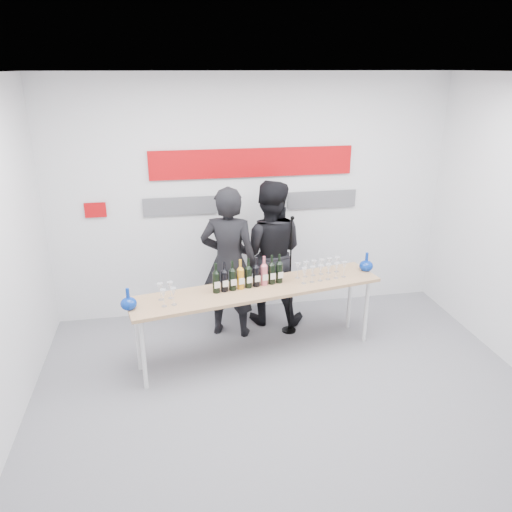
{
  "coord_description": "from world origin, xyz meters",
  "views": [
    {
      "loc": [
        -1.06,
        -4.0,
        3.04
      ],
      "look_at": [
        -0.16,
        0.89,
        1.15
      ],
      "focal_mm": 35.0,
      "sensor_mm": 36.0,
      "label": 1
    }
  ],
  "objects_px": {
    "presenter_right": "(269,253)",
    "mic_stand": "(290,298)",
    "tasting_table": "(258,293)",
    "presenter_left": "(229,263)"
  },
  "relations": [
    {
      "from": "presenter_left",
      "to": "presenter_right",
      "type": "xyz_separation_m",
      "value": [
        0.53,
        0.25,
        -0.0
      ]
    },
    {
      "from": "presenter_right",
      "to": "presenter_left",
      "type": "bearing_deg",
      "value": 41.33
    },
    {
      "from": "tasting_table",
      "to": "presenter_right",
      "type": "xyz_separation_m",
      "value": [
        0.29,
        0.8,
        0.14
      ]
    },
    {
      "from": "presenter_left",
      "to": "mic_stand",
      "type": "bearing_deg",
      "value": -169.47
    },
    {
      "from": "tasting_table",
      "to": "presenter_right",
      "type": "distance_m",
      "value": 0.86
    },
    {
      "from": "mic_stand",
      "to": "presenter_left",
      "type": "bearing_deg",
      "value": -164.03
    },
    {
      "from": "presenter_right",
      "to": "mic_stand",
      "type": "bearing_deg",
      "value": 133.73
    },
    {
      "from": "tasting_table",
      "to": "mic_stand",
      "type": "height_order",
      "value": "mic_stand"
    },
    {
      "from": "tasting_table",
      "to": "mic_stand",
      "type": "relative_size",
      "value": 1.9
    },
    {
      "from": "presenter_right",
      "to": "mic_stand",
      "type": "distance_m",
      "value": 0.6
    }
  ]
}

